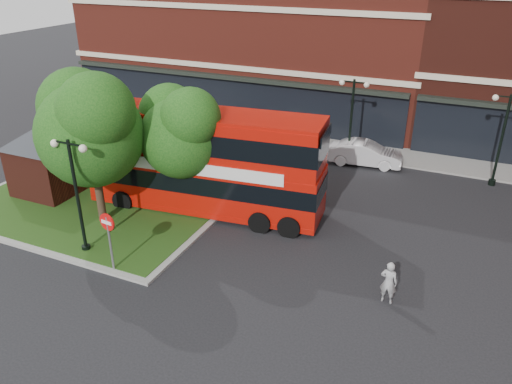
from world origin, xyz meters
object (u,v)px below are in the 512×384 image
at_px(bus, 204,155).
at_px(car_white, 365,153).
at_px(woman, 389,282).
at_px(car_silver, 270,135).

xyz_separation_m(bus, car_white, (5.79, 8.84, -2.13)).
bearing_deg(car_white, bus, 141.11).
bearing_deg(woman, car_silver, -48.96).
height_order(woman, car_white, woman).
bearing_deg(car_white, woman, -169.14).
relative_size(woman, car_white, 0.39).
height_order(woman, car_silver, woman).
bearing_deg(car_white, car_silver, 75.17).
xyz_separation_m(bus, car_silver, (-0.74, 9.89, -2.22)).
xyz_separation_m(car_silver, car_white, (6.52, -1.05, 0.09)).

